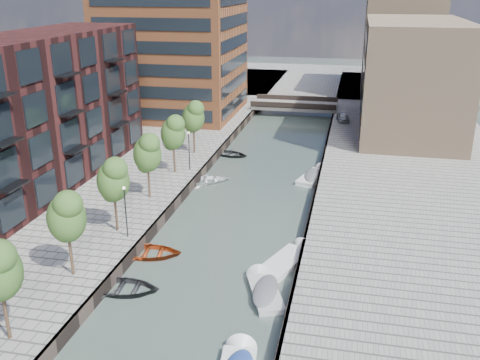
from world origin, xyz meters
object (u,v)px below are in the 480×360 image
(tree_2, at_px, (66,215))
(motorboat_4, at_px, (314,176))
(sloop_2, at_px, (150,256))
(car, at_px, (343,117))
(sloop_1, at_px, (124,291))
(sloop_3, at_px, (208,183))
(sloop_4, at_px, (230,156))
(tree_6, at_px, (193,116))
(motorboat_2, at_px, (289,260))
(tree_4, at_px, (147,152))
(tree_3, at_px, (113,178))
(motorboat_1, at_px, (264,290))
(bridge, at_px, (295,105))
(tree_5, at_px, (173,132))

(tree_2, relative_size, motorboat_4, 1.03)
(sloop_2, height_order, car, car)
(sloop_1, bearing_deg, sloop_3, -5.34)
(sloop_4, bearing_deg, tree_6, 140.74)
(sloop_2, relative_size, motorboat_2, 0.83)
(motorboat_2, height_order, car, car)
(tree_4, distance_m, sloop_1, 15.21)
(tree_6, bearing_deg, motorboat_4, -12.12)
(sloop_3, bearing_deg, sloop_2, 156.55)
(tree_3, distance_m, motorboat_1, 14.48)
(tree_4, height_order, motorboat_1, tree_4)
(motorboat_2, xyz_separation_m, motorboat_4, (0.34, 18.45, 0.11))
(tree_2, xyz_separation_m, tree_6, (0.00, 28.00, 0.00))
(bridge, relative_size, motorboat_1, 2.47)
(tree_5, height_order, sloop_2, tree_5)
(bridge, distance_m, tree_2, 54.81)
(tree_6, distance_m, car, 25.03)
(bridge, relative_size, sloop_3, 2.89)
(tree_2, distance_m, sloop_4, 31.38)
(tree_3, height_order, tree_4, same)
(tree_5, relative_size, motorboat_2, 1.01)
(tree_3, relative_size, tree_5, 1.00)
(tree_2, relative_size, sloop_3, 1.32)
(tree_4, bearing_deg, motorboat_1, -43.57)
(tree_3, distance_m, tree_6, 21.00)
(tree_6, relative_size, motorboat_1, 1.13)
(tree_6, xyz_separation_m, sloop_3, (3.46, -6.67, -5.31))
(bridge, bearing_deg, tree_2, -98.95)
(motorboat_2, relative_size, car, 1.60)
(bridge, distance_m, sloop_4, 23.84)
(sloop_3, distance_m, motorboat_1, 21.36)
(tree_5, height_order, car, tree_5)
(tree_6, distance_m, motorboat_2, 25.98)
(sloop_4, relative_size, motorboat_2, 0.74)
(tree_2, bearing_deg, sloop_3, 80.78)
(bridge, bearing_deg, tree_6, -108.10)
(bridge, height_order, car, bridge)
(sloop_2, bearing_deg, car, -25.43)
(tree_5, xyz_separation_m, motorboat_2, (13.68, -14.46, -5.20))
(sloop_4, bearing_deg, motorboat_1, -148.81)
(sloop_3, bearing_deg, motorboat_4, -93.85)
(tree_5, bearing_deg, car, 57.82)
(sloop_2, height_order, motorboat_2, motorboat_2)
(tree_6, bearing_deg, sloop_4, 36.95)
(sloop_2, bearing_deg, bridge, -14.27)
(car, bearing_deg, motorboat_4, -105.19)
(tree_3, distance_m, car, 43.06)
(tree_2, xyz_separation_m, sloop_1, (3.47, 0.18, -5.31))
(tree_6, relative_size, car, 1.62)
(bridge, height_order, motorboat_1, bridge)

